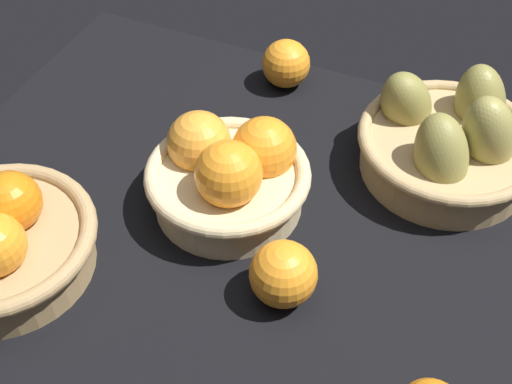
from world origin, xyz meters
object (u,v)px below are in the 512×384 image
Objects in this scene: basket_center at (229,173)px; loose_orange_side_gap at (286,64)px; basket_far_right_pears at (450,141)px; loose_orange_back_gap at (283,274)px.

basket_center is 26.33cm from loose_orange_side_gap.
basket_far_right_pears is 3.40× the size of loose_orange_side_gap.
loose_orange_back_gap is 1.06× the size of loose_orange_side_gap.
basket_far_right_pears is at bearing 35.80° from basket_center.
loose_orange_back_gap is 40.22cm from loose_orange_side_gap.
basket_center is at bearing -144.20° from basket_far_right_pears.
basket_center is at bearing 136.98° from loose_orange_back_gap.
loose_orange_side_gap is (-14.77, 37.41, -0.22)cm from loose_orange_back_gap.
basket_center is 0.84× the size of basket_far_right_pears.
basket_center is at bearing -84.08° from loose_orange_side_gap.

